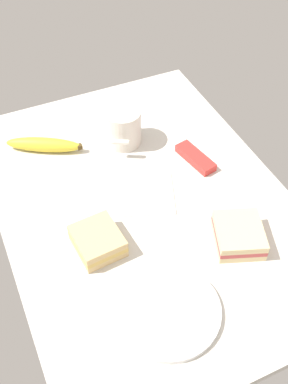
% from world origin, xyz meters
% --- Properties ---
extents(tabletop, '(0.90, 0.64, 0.02)m').
position_xyz_m(tabletop, '(0.00, 0.00, 0.01)').
color(tabletop, beige).
rests_on(tabletop, ground).
extents(plate_of_food, '(0.20, 0.20, 0.01)m').
position_xyz_m(plate_of_food, '(-0.27, 0.08, 0.03)').
color(plate_of_food, white).
rests_on(plate_of_food, tabletop).
extents(coffee_mug_black, '(0.12, 0.10, 0.10)m').
position_xyz_m(coffee_mug_black, '(0.21, -0.04, 0.07)').
color(coffee_mug_black, silver).
rests_on(coffee_mug_black, tabletop).
extents(sandwich_main, '(0.11, 0.10, 0.04)m').
position_xyz_m(sandwich_main, '(-0.08, 0.14, 0.04)').
color(sandwich_main, '#DBB77A').
rests_on(sandwich_main, tabletop).
extents(sandwich_side, '(0.13, 0.13, 0.04)m').
position_xyz_m(sandwich_side, '(-0.19, -0.13, 0.04)').
color(sandwich_side, beige).
rests_on(sandwich_side, tabletop).
extents(banana, '(0.13, 0.19, 0.04)m').
position_xyz_m(banana, '(0.26, 0.16, 0.04)').
color(banana, yellow).
rests_on(banana, tabletop).
extents(snack_bar, '(0.12, 0.06, 0.02)m').
position_xyz_m(snack_bar, '(0.07, -0.17, 0.03)').
color(snack_bar, red).
rests_on(snack_bar, tabletop).
extents(paper_napkin, '(0.18, 0.18, 0.00)m').
position_xyz_m(paper_napkin, '(0.03, -0.01, 0.02)').
color(paper_napkin, white).
rests_on(paper_napkin, tabletop).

